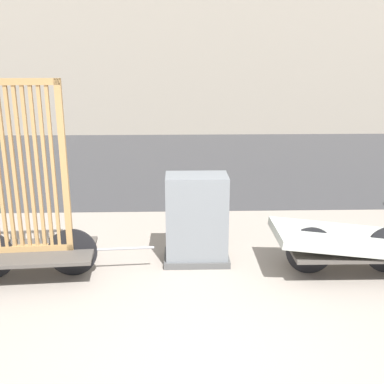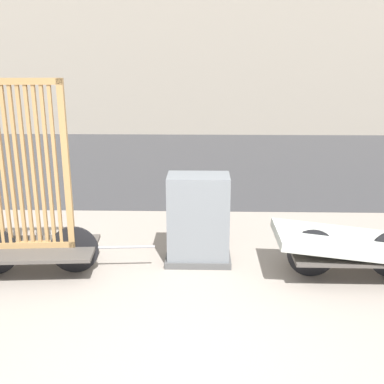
% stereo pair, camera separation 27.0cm
% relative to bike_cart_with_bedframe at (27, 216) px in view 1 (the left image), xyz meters
% --- Properties ---
extents(ground_plane, '(60.00, 60.00, 0.00)m').
position_rel_bike_cart_with_bedframe_xyz_m(ground_plane, '(1.86, -1.64, -0.76)').
color(ground_plane, gray).
extents(road_strip, '(56.00, 8.48, 0.01)m').
position_rel_bike_cart_with_bedframe_xyz_m(road_strip, '(1.86, 6.59, -0.75)').
color(road_strip, '#38383A').
rests_on(road_strip, ground_plane).
extents(bike_cart_with_bedframe, '(2.17, 0.88, 2.26)m').
position_rel_bike_cart_with_bedframe_xyz_m(bike_cart_with_bedframe, '(0.00, 0.00, 0.00)').
color(bike_cart_with_bedframe, '#4C4742').
rests_on(bike_cart_with_bedframe, ground_plane).
extents(bike_cart_with_mattress, '(2.33, 0.85, 0.57)m').
position_rel_bike_cart_with_bedframe_xyz_m(bike_cart_with_mattress, '(3.73, -0.00, -0.37)').
color(bike_cart_with_mattress, '#4C4742').
rests_on(bike_cart_with_mattress, ground_plane).
extents(utility_cabinet, '(0.81, 0.53, 1.12)m').
position_rel_bike_cart_with_bedframe_xyz_m(utility_cabinet, '(1.93, 0.39, -0.24)').
color(utility_cabinet, '#4C4C4C').
rests_on(utility_cabinet, ground_plane).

